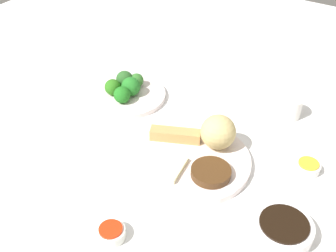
{
  "coord_description": "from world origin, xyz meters",
  "views": [
    {
      "loc": [
        -0.59,
        -0.34,
        0.65
      ],
      "look_at": [
        0.04,
        0.07,
        0.06
      ],
      "focal_mm": 43.69,
      "sensor_mm": 36.0,
      "label": 1
    }
  ],
  "objects_px": {
    "soy_sauce_bowl": "(283,230)",
    "sauce_ramekin_hot_mustard": "(308,168)",
    "main_plate": "(192,159)",
    "broccoli_plate": "(127,95)",
    "sauce_ramekin_sweet_and_sour": "(112,234)",
    "teacup": "(289,107)"
  },
  "relations": [
    {
      "from": "broccoli_plate",
      "to": "teacup",
      "type": "xyz_separation_m",
      "value": [
        0.16,
        -0.4,
        0.02
      ]
    },
    {
      "from": "sauce_ramekin_hot_mustard",
      "to": "main_plate",
      "type": "bearing_deg",
      "value": 116.11
    },
    {
      "from": "main_plate",
      "to": "teacup",
      "type": "relative_size",
      "value": 4.26
    },
    {
      "from": "main_plate",
      "to": "teacup",
      "type": "bearing_deg",
      "value": -22.59
    },
    {
      "from": "sauce_ramekin_hot_mustard",
      "to": "sauce_ramekin_sweet_and_sour",
      "type": "relative_size",
      "value": 1.0
    },
    {
      "from": "sauce_ramekin_sweet_and_sour",
      "to": "teacup",
      "type": "height_order",
      "value": "teacup"
    },
    {
      "from": "broccoli_plate",
      "to": "sauce_ramekin_sweet_and_sour",
      "type": "relative_size",
      "value": 3.91
    },
    {
      "from": "main_plate",
      "to": "broccoli_plate",
      "type": "height_order",
      "value": "main_plate"
    },
    {
      "from": "main_plate",
      "to": "sauce_ramekin_hot_mustard",
      "type": "height_order",
      "value": "sauce_ramekin_hot_mustard"
    },
    {
      "from": "broccoli_plate",
      "to": "sauce_ramekin_sweet_and_sour",
      "type": "height_order",
      "value": "sauce_ramekin_sweet_and_sour"
    },
    {
      "from": "broccoli_plate",
      "to": "teacup",
      "type": "relative_size",
      "value": 3.33
    },
    {
      "from": "broccoli_plate",
      "to": "sauce_ramekin_hot_mustard",
      "type": "relative_size",
      "value": 3.91
    },
    {
      "from": "broccoli_plate",
      "to": "sauce_ramekin_hot_mustard",
      "type": "bearing_deg",
      "value": -91.76
    },
    {
      "from": "broccoli_plate",
      "to": "main_plate",
      "type": "bearing_deg",
      "value": -114.4
    },
    {
      "from": "main_plate",
      "to": "teacup",
      "type": "height_order",
      "value": "teacup"
    },
    {
      "from": "broccoli_plate",
      "to": "sauce_ramekin_hot_mustard",
      "type": "distance_m",
      "value": 0.51
    },
    {
      "from": "sauce_ramekin_sweet_and_sour",
      "to": "main_plate",
      "type": "bearing_deg",
      "value": -4.36
    },
    {
      "from": "main_plate",
      "to": "broccoli_plate",
      "type": "xyz_separation_m",
      "value": [
        0.13,
        0.28,
        -0.0
      ]
    },
    {
      "from": "sauce_ramekin_hot_mustard",
      "to": "sauce_ramekin_sweet_and_sour",
      "type": "bearing_deg",
      "value": 146.27
    },
    {
      "from": "soy_sauce_bowl",
      "to": "teacup",
      "type": "bearing_deg",
      "value": 18.37
    },
    {
      "from": "soy_sauce_bowl",
      "to": "sauce_ramekin_hot_mustard",
      "type": "relative_size",
      "value": 2.06
    },
    {
      "from": "sauce_ramekin_hot_mustard",
      "to": "soy_sauce_bowl",
      "type": "bearing_deg",
      "value": -175.6
    }
  ]
}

